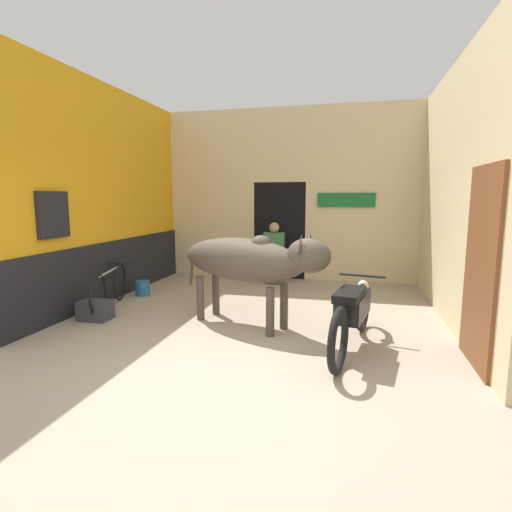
{
  "coord_description": "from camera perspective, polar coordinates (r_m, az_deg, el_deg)",
  "views": [
    {
      "loc": [
        1.36,
        -3.6,
        1.77
      ],
      "look_at": [
        -0.05,
        2.23,
        0.89
      ],
      "focal_mm": 28.0,
      "sensor_mm": 36.0,
      "label": 1
    }
  ],
  "objects": [
    {
      "name": "bicycle",
      "position": [
        6.82,
        -20.13,
        -4.22
      ],
      "size": [
        0.58,
        1.66,
        0.68
      ],
      "color": "black",
      "rests_on": "ground_plane"
    },
    {
      "name": "motorcycle_near",
      "position": [
        4.81,
        13.65,
        -7.68
      ],
      "size": [
        0.63,
        2.1,
        0.79
      ],
      "color": "black",
      "rests_on": "ground_plane"
    },
    {
      "name": "plastic_stool",
      "position": [
        8.6,
        0.93,
        -1.85
      ],
      "size": [
        0.33,
        0.33,
        0.45
      ],
      "color": "red",
      "rests_on": "ground_plane"
    },
    {
      "name": "cow",
      "position": [
        5.42,
        -1.08,
        -0.62
      ],
      "size": [
        2.33,
        1.31,
        1.35
      ],
      "color": "#4C4238",
      "rests_on": "ground_plane"
    },
    {
      "name": "wall_right_with_door",
      "position": [
        6.18,
        27.05,
        7.75
      ],
      "size": [
        0.22,
        4.95,
        3.65
      ],
      "color": "beige",
      "rests_on": "ground_plane"
    },
    {
      "name": "crate",
      "position": [
        6.31,
        -21.96,
        -7.2
      ],
      "size": [
        0.44,
        0.32,
        0.28
      ],
      "color": "#38383D",
      "rests_on": "ground_plane"
    },
    {
      "name": "bucket",
      "position": [
        7.59,
        -15.89,
        -4.43
      ],
      "size": [
        0.26,
        0.26,
        0.26
      ],
      "color": "#23669E",
      "rests_on": "ground_plane"
    },
    {
      "name": "shopkeeper_seated",
      "position": [
        8.24,
        2.53,
        0.65
      ],
      "size": [
        0.42,
        0.33,
        1.26
      ],
      "color": "brown",
      "rests_on": "ground_plane"
    },
    {
      "name": "wall_left_shopfront",
      "position": [
        7.33,
        -20.84,
        7.79
      ],
      "size": [
        0.25,
        4.95,
        3.65
      ],
      "color": "orange",
      "rests_on": "ground_plane"
    },
    {
      "name": "ground_plane",
      "position": [
        4.24,
        -6.73,
        -16.37
      ],
      "size": [
        30.0,
        30.0,
        0.0
      ],
      "primitive_type": "plane",
      "color": "tan"
    },
    {
      "name": "wall_back_with_doorway",
      "position": [
        8.9,
        4.47,
        7.07
      ],
      "size": [
        5.37,
        0.93,
        3.65
      ],
      "color": "beige",
      "rests_on": "ground_plane"
    }
  ]
}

